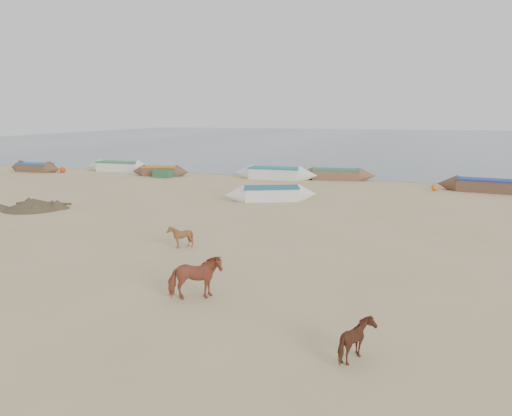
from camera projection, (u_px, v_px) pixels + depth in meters
The scene contains 9 objects.
ground at pixel (221, 255), 17.94m from camera, with size 140.00×140.00×0.00m, color tan.
sea at pixel (385, 140), 94.40m from camera, with size 160.00×160.00×0.00m, color slate.
cow_adult at pixel (195, 278), 13.60m from camera, with size 0.67×1.46×1.23m, color #9A4A32.
calf_front at pixel (180, 236), 18.85m from camera, with size 0.70×0.79×0.87m, color brown.
calf_right at pixel (358, 341), 10.21m from camera, with size 0.87×0.74×0.87m, color #592E1C.
near_canoe at pixel (271, 194), 28.99m from camera, with size 5.40×1.27×0.83m, color white, non-canonical shape.
debris_pile at pixel (33, 204), 26.50m from camera, with size 3.21×3.21×0.56m, color brown.
waterline_canoes at pixel (332, 177), 36.58m from camera, with size 59.01×5.03×0.91m.
beach_clutter at pixel (391, 181), 35.07m from camera, with size 44.79×4.43×0.64m.
Camera 1 is at (6.62, -16.03, 5.04)m, focal length 35.00 mm.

